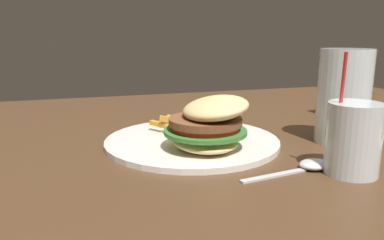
{
  "coord_description": "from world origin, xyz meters",
  "views": [
    {
      "loc": [
        0.55,
        -0.36,
        0.91
      ],
      "look_at": [
        -0.09,
        -0.17,
        0.75
      ],
      "focal_mm": 35.0,
      "sensor_mm": 36.0,
      "label": 1
    }
  ],
  "objects_px": {
    "spoon": "(310,165)",
    "condiment_caddy": "(344,100)",
    "beer_glass": "(343,99)",
    "meal_plate_near": "(200,131)",
    "juice_glass": "(353,141)"
  },
  "relations": [
    {
      "from": "spoon",
      "to": "condiment_caddy",
      "type": "relative_size",
      "value": 1.68
    },
    {
      "from": "beer_glass",
      "to": "condiment_caddy",
      "type": "bearing_deg",
      "value": 140.0
    },
    {
      "from": "beer_glass",
      "to": "juice_glass",
      "type": "xyz_separation_m",
      "value": [
        0.14,
        -0.09,
        -0.03
      ]
    },
    {
      "from": "beer_glass",
      "to": "condiment_caddy",
      "type": "height_order",
      "value": "beer_glass"
    },
    {
      "from": "spoon",
      "to": "beer_glass",
      "type": "bearing_deg",
      "value": 29.71
    },
    {
      "from": "juice_glass",
      "to": "condiment_caddy",
      "type": "bearing_deg",
      "value": 142.63
    },
    {
      "from": "beer_glass",
      "to": "spoon",
      "type": "height_order",
      "value": "beer_glass"
    },
    {
      "from": "beer_glass",
      "to": "condiment_caddy",
      "type": "relative_size",
      "value": 1.85
    },
    {
      "from": "meal_plate_near",
      "to": "beer_glass",
      "type": "height_order",
      "value": "beer_glass"
    },
    {
      "from": "spoon",
      "to": "condiment_caddy",
      "type": "xyz_separation_m",
      "value": [
        -0.3,
        0.3,
        0.03
      ]
    },
    {
      "from": "beer_glass",
      "to": "condiment_caddy",
      "type": "distance_m",
      "value": 0.25
    },
    {
      "from": "meal_plate_near",
      "to": "condiment_caddy",
      "type": "height_order",
      "value": "meal_plate_near"
    },
    {
      "from": "beer_glass",
      "to": "meal_plate_near",
      "type": "bearing_deg",
      "value": -98.55
    },
    {
      "from": "spoon",
      "to": "condiment_caddy",
      "type": "bearing_deg",
      "value": 36.61
    },
    {
      "from": "beer_glass",
      "to": "juice_glass",
      "type": "relative_size",
      "value": 0.98
    }
  ]
}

